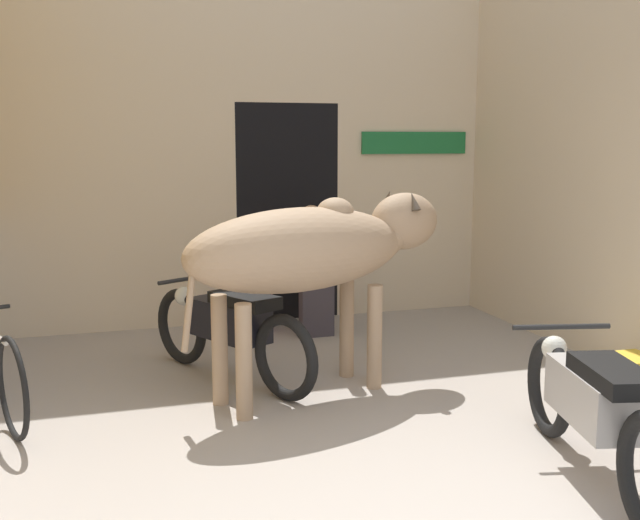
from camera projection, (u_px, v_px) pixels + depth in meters
name	position (u px, v px, depth m)	size (l,w,h in m)	color
wall_back_with_doorway	(256.00, 152.00, 7.48)	(4.89, 0.93, 3.92)	beige
wall_right_with_door	(634.00, 122.00, 5.73)	(0.22, 4.56, 3.92)	beige
cow	(316.00, 249.00, 5.24)	(2.17, 1.12, 1.43)	tan
motorcycle_near	(594.00, 406.00, 3.94)	(0.65, 1.84, 0.74)	black
motorcycle_far	(229.00, 327.00, 5.60)	(0.96, 1.68, 0.74)	black
shopkeeper_seated	(313.00, 267.00, 6.96)	(0.43, 0.33, 1.20)	#3D3842
plastic_stool	(262.00, 306.00, 7.08)	(0.30, 0.30, 0.45)	#DB6093
crate	(624.00, 376.00, 5.32)	(0.44, 0.32, 0.28)	gold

